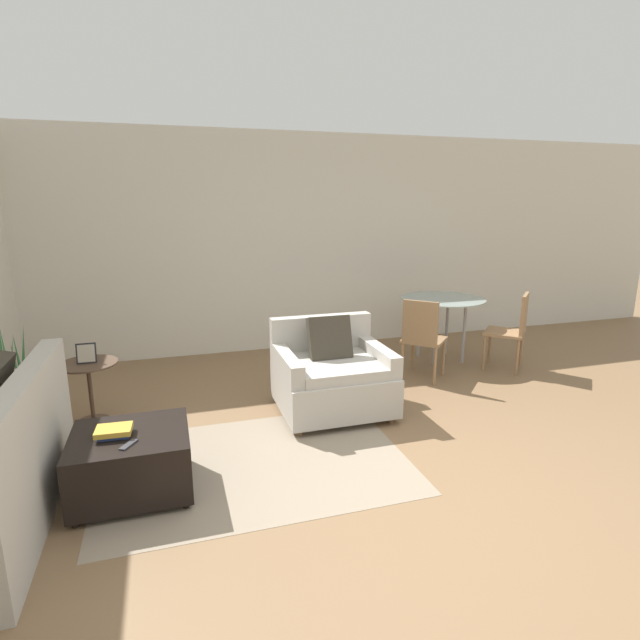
{
  "coord_description": "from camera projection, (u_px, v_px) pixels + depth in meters",
  "views": [
    {
      "loc": [
        -1.47,
        -2.61,
        1.92
      ],
      "look_at": [
        -0.04,
        2.03,
        0.75
      ],
      "focal_mm": 28.0,
      "sensor_mm": 36.0,
      "label": 1
    }
  ],
  "objects": [
    {
      "name": "dining_chair_near_left",
      "position": [
        422.0,
        334.0,
        5.35
      ],
      "size": [
        0.59,
        0.59,
        0.9
      ],
      "color": "#93704C",
      "rests_on": "ground_plane"
    },
    {
      "name": "ground_plane",
      "position": [
        416.0,
        498.0,
        3.3
      ],
      "size": [
        20.0,
        20.0,
        0.0
      ],
      "primitive_type": "plane",
      "color": "brown"
    },
    {
      "name": "dining_table",
      "position": [
        443.0,
        306.0,
        6.02
      ],
      "size": [
        1.0,
        1.0,
        0.77
      ],
      "color": "#8C9E99",
      "rests_on": "ground_plane"
    },
    {
      "name": "area_rug",
      "position": [
        256.0,
        464.0,
        3.73
      ],
      "size": [
        2.23,
        1.55,
        0.01
      ],
      "color": "gray",
      "rests_on": "ground_plane"
    },
    {
      "name": "book_stack",
      "position": [
        114.0,
        431.0,
        3.22
      ],
      "size": [
        0.23,
        0.18,
        0.06
      ],
      "color": "#2D478C",
      "rests_on": "ottoman"
    },
    {
      "name": "wall_back",
      "position": [
        285.0,
        244.0,
        6.4
      ],
      "size": [
        12.0,
        0.06,
        2.75
      ],
      "color": "beige",
      "rests_on": "ground_plane"
    },
    {
      "name": "potted_plant",
      "position": [
        21.0,
        406.0,
        4.28
      ],
      "size": [
        0.4,
        0.4,
        0.97
      ],
      "color": "maroon",
      "rests_on": "ground_plane"
    },
    {
      "name": "ottoman",
      "position": [
        132.0,
        461.0,
        3.31
      ],
      "size": [
        0.75,
        0.66,
        0.43
      ],
      "color": "black",
      "rests_on": "ground_plane"
    },
    {
      "name": "picture_frame",
      "position": [
        86.0,
        353.0,
        4.28
      ],
      "size": [
        0.16,
        0.07,
        0.17
      ],
      "color": "black",
      "rests_on": "side_table"
    },
    {
      "name": "dining_chair_near_right",
      "position": [
        513.0,
        326.0,
        5.69
      ],
      "size": [
        0.59,
        0.59,
        0.9
      ],
      "color": "#93704C",
      "rests_on": "ground_plane"
    },
    {
      "name": "tv_remote_primary",
      "position": [
        129.0,
        445.0,
        3.11
      ],
      "size": [
        0.11,
        0.14,
        0.01
      ],
      "color": "#333338",
      "rests_on": "ottoman"
    },
    {
      "name": "armchair",
      "position": [
        332.0,
        376.0,
        4.6
      ],
      "size": [
        0.99,
        0.9,
        0.89
      ],
      "color": "#B2ADA3",
      "rests_on": "ground_plane"
    },
    {
      "name": "side_table",
      "position": [
        89.0,
        380.0,
        4.34
      ],
      "size": [
        0.5,
        0.5,
        0.55
      ],
      "color": "#4C3828",
      "rests_on": "ground_plane"
    }
  ]
}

